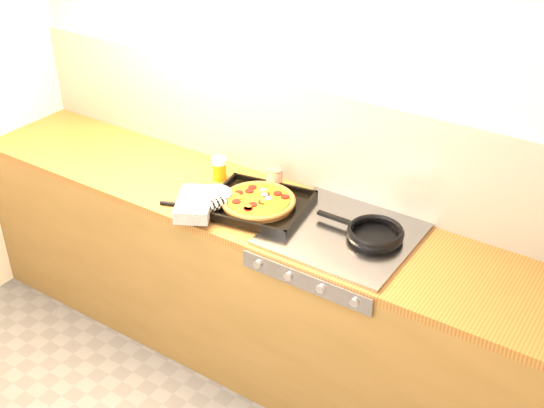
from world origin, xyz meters
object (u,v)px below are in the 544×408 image
Objects in this scene: tomato_can at (274,179)px; pizza_on_tray at (241,202)px; frying_pan at (374,233)px; juice_glass at (219,168)px.

pizza_on_tray is at bearing -94.68° from tomato_can.
tomato_can reaches higher than frying_pan.
pizza_on_tray is at bearing -34.52° from juice_glass.
tomato_can reaches higher than pizza_on_tray.
pizza_on_tray is 0.62m from frying_pan.
pizza_on_tray reaches higher than frying_pan.
juice_glass reaches higher than pizza_on_tray.
frying_pan is 3.48× the size of juice_glass.
frying_pan is 0.60m from tomato_can.
frying_pan is at bearing -12.48° from tomato_can.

